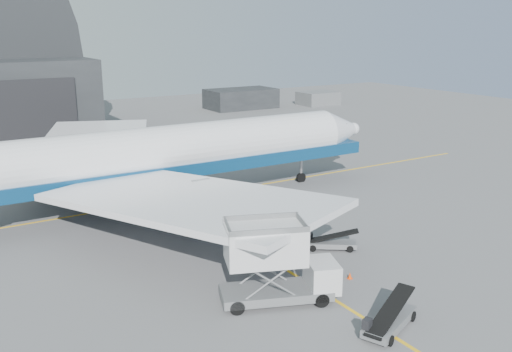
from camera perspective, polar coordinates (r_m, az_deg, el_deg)
ground at (r=40.69m, az=3.21°, el=-9.45°), size 200.00×200.00×0.00m
taxi_lines at (r=50.84m, az=-4.96°, el=-4.41°), size 80.00×42.12×0.02m
distant_bldg_a at (r=119.48m, az=-1.50°, el=6.79°), size 14.00×8.00×4.00m
distant_bldg_b at (r=125.61m, az=6.20°, el=7.11°), size 8.00×6.00×2.80m
airliner at (r=53.80m, az=-10.39°, el=1.97°), size 50.51×48.98×17.73m
catering_truck at (r=35.42m, az=1.92°, el=-8.78°), size 7.76×5.10×5.01m
pushback_tug at (r=45.15m, az=1.47°, el=-5.92°), size 4.31×2.71×1.92m
belt_loader_a at (r=34.10m, az=13.17°, el=-13.87°), size 4.81×3.16×1.83m
belt_loader_b at (r=44.59m, az=7.42°, el=-6.64°), size 3.96×3.30×1.58m
traffic_cone at (r=39.89m, az=9.37°, el=-9.82°), size 0.31×0.31×0.45m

